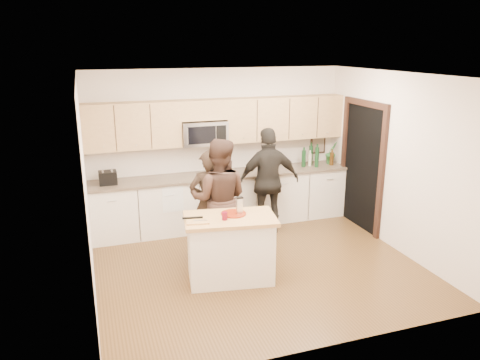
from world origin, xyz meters
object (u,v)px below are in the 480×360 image
object	(u,v)px
woman_left	(209,203)
woman_right	(269,181)
island	(230,248)
toaster	(108,178)
woman_center	(219,199)

from	to	relation	value
woman_left	woman_right	bearing A→B (deg)	-151.25
island	woman_right	distance (m)	1.82
woman_left	woman_right	distance (m)	1.26
island	toaster	bearing A→B (deg)	135.73
woman_left	woman_center	distance (m)	0.19
woman_right	island	bearing A→B (deg)	54.46
woman_left	woman_center	xyz separation A→B (m)	(0.12, -0.12, 0.09)
woman_right	woman_center	bearing A→B (deg)	34.29
toaster	woman_left	world-z (taller)	woman_left
woman_left	island	bearing A→B (deg)	98.13
island	toaster	distance (m)	2.46
island	woman_center	size ratio (longest dim) A/B	0.72
woman_center	island	bearing A→B (deg)	106.96
toaster	woman_right	distance (m)	2.59
island	toaster	xyz separation A→B (m)	(-1.43, 1.92, 0.59)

